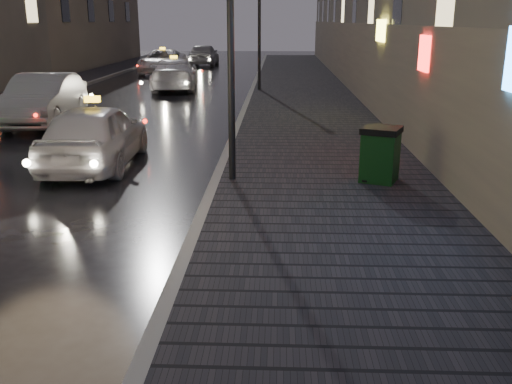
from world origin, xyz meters
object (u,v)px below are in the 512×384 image
lamp_near (230,11)px  taxi_near (95,135)px  lamp_far (259,16)px  car_left_mid (43,99)px  car_far (204,55)px  taxi_far (163,62)px  taxi_mid (174,74)px  trash_bin (380,154)px

lamp_near → taxi_near: 4.57m
lamp_far → car_left_mid: size_ratio=1.07×
car_far → lamp_far: bearing=106.7°
taxi_far → taxi_near: bearing=-82.7°
lamp_far → taxi_far: lamp_far is taller
lamp_near → taxi_near: lamp_near is taller
taxi_mid → trash_bin: bearing=106.5°
trash_bin → taxi_mid: taxi_mid is taller
taxi_mid → taxi_far: taxi_mid is taller
lamp_far → taxi_mid: 5.13m
taxi_far → car_far: size_ratio=1.14×
lamp_near → trash_bin: 4.10m
taxi_near → car_far: size_ratio=0.93×
taxi_far → car_far: 7.07m
lamp_near → taxi_mid: lamp_near is taller
lamp_near → lamp_far: bearing=90.0°
taxi_far → car_far: car_far is taller
car_left_mid → taxi_mid: bearing=70.5°
lamp_far → taxi_near: 15.10m
car_left_mid → trash_bin: bearing=-40.7°
car_left_mid → taxi_far: bearing=84.5°
lamp_near → taxi_far: (-6.55, 25.84, -2.73)m
taxi_far → taxi_mid: bearing=-75.6°
taxi_near → taxi_mid: taxi_mid is taller
lamp_near → car_left_mid: size_ratio=1.07×
trash_bin → taxi_near: 6.56m
car_left_mid → lamp_far: bearing=47.7°
lamp_far → trash_bin: lamp_far is taller
taxi_near → taxi_mid: (-0.89, 15.44, 0.01)m
lamp_near → car_far: lamp_near is taller
taxi_near → car_left_mid: (-3.50, 5.61, 0.06)m
lamp_far → taxi_far: size_ratio=0.96×
lamp_near → taxi_mid: bearing=104.0°
lamp_far → car_far: 17.57m
lamp_near → lamp_far: same height
trash_bin → taxi_near: size_ratio=0.25×
lamp_far → taxi_near: bearing=-103.0°
taxi_mid → car_far: (-0.56, 15.73, 0.06)m
taxi_mid → car_far: car_far is taller
taxi_mid → taxi_far: (-2.32, 8.87, -0.00)m
trash_bin → car_left_mid: (-9.87, 7.18, 0.10)m
taxi_mid → car_far: size_ratio=1.09×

